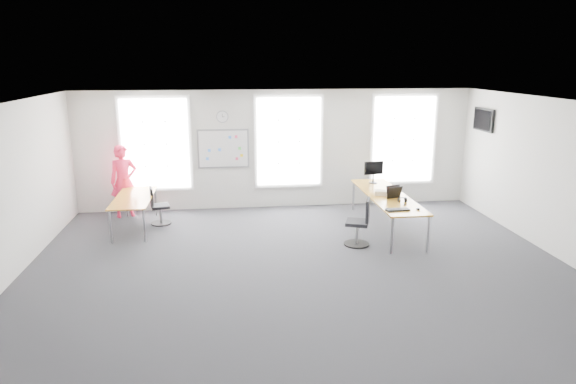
{
  "coord_description": "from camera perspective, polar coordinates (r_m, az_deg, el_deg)",
  "views": [
    {
      "loc": [
        -1.27,
        -8.82,
        3.7
      ],
      "look_at": [
        -0.05,
        1.2,
        1.1
      ],
      "focal_mm": 32.0,
      "sensor_mm": 36.0,
      "label": 1
    }
  ],
  "objects": [
    {
      "name": "wall_left",
      "position": [
        9.82,
        -29.02,
        -0.34
      ],
      "size": [
        0.0,
        10.0,
        10.0
      ],
      "primitive_type": "plane",
      "rotation": [
        1.57,
        0.0,
        1.57
      ],
      "color": "silver",
      "rests_on": "ground"
    },
    {
      "name": "desk_right",
      "position": [
        11.66,
        10.94,
        -0.57
      ],
      "size": [
        0.86,
        3.21,
        0.78
      ],
      "color": "gold",
      "rests_on": "ground"
    },
    {
      "name": "wall_back",
      "position": [
        13.07,
        -1.24,
        4.75
      ],
      "size": [
        10.0,
        0.0,
        10.0
      ],
      "primitive_type": "plane",
      "rotation": [
        1.57,
        0.0,
        0.0
      ],
      "color": "silver",
      "rests_on": "ground"
    },
    {
      "name": "window_mid",
      "position": [
        13.04,
        0.08,
        5.62
      ],
      "size": [
        1.6,
        0.06,
        2.2
      ],
      "primitive_type": "cube",
      "color": "white",
      "rests_on": "wall_back"
    },
    {
      "name": "wall_clock",
      "position": [
        12.86,
        -7.31,
        8.3
      ],
      "size": [
        0.3,
        0.04,
        0.3
      ],
      "primitive_type": "cylinder",
      "rotation": [
        1.57,
        0.0,
        0.0
      ],
      "color": "gray",
      "rests_on": "wall_back"
    },
    {
      "name": "paper_stack",
      "position": [
        11.62,
        10.33,
        -0.09
      ],
      "size": [
        0.34,
        0.29,
        0.1
      ],
      "primitive_type": "cube",
      "rotation": [
        0.0,
        0.0,
        -0.32
      ],
      "color": "beige",
      "rests_on": "desk_right"
    },
    {
      "name": "laptop_sleeve",
      "position": [
        11.37,
        11.7,
        -0.01
      ],
      "size": [
        0.35,
        0.28,
        0.28
      ],
      "rotation": [
        0.0,
        0.0,
        0.31
      ],
      "color": "black",
      "rests_on": "desk_right"
    },
    {
      "name": "mouse",
      "position": [
        10.63,
        14.25,
        -1.82
      ],
      "size": [
        0.08,
        0.12,
        0.04
      ],
      "primitive_type": "ellipsoid",
      "rotation": [
        0.0,
        0.0,
        0.04
      ],
      "color": "black",
      "rests_on": "desk_right"
    },
    {
      "name": "whiteboard",
      "position": [
        12.97,
        -7.2,
        4.79
      ],
      "size": [
        1.2,
        0.03,
        0.9
      ],
      "primitive_type": "cube",
      "color": "silver",
      "rests_on": "wall_back"
    },
    {
      "name": "window_left",
      "position": [
        13.06,
        -14.5,
        5.18
      ],
      "size": [
        1.6,
        0.06,
        2.2
      ],
      "primitive_type": "cube",
      "color": "white",
      "rests_on": "wall_back"
    },
    {
      "name": "window_right",
      "position": [
        13.73,
        12.68,
        5.72
      ],
      "size": [
        1.6,
        0.06,
        2.2
      ],
      "primitive_type": "cube",
      "color": "white",
      "rests_on": "wall_back"
    },
    {
      "name": "wall_right",
      "position": [
        11.04,
        27.89,
        1.26
      ],
      "size": [
        0.0,
        10.0,
        10.0
      ],
      "primitive_type": "plane",
      "rotation": [
        1.57,
        0.0,
        -1.57
      ],
      "color": "silver",
      "rests_on": "ground"
    },
    {
      "name": "keyboard",
      "position": [
        10.5,
        12.08,
        -1.95
      ],
      "size": [
        0.51,
        0.25,
        0.02
      ],
      "primitive_type": "cube",
      "rotation": [
        0.0,
        0.0,
        0.17
      ],
      "color": "black",
      "rests_on": "desk_right"
    },
    {
      "name": "monitor",
      "position": [
        12.64,
        9.5,
        2.41
      ],
      "size": [
        0.49,
        0.2,
        0.54
      ],
      "rotation": [
        0.0,
        0.0,
        0.14
      ],
      "color": "black",
      "rests_on": "desk_right"
    },
    {
      "name": "wall_front",
      "position": [
        5.45,
        7.27,
        -9.49
      ],
      "size": [
        10.0,
        0.0,
        10.0
      ],
      "primitive_type": "plane",
      "rotation": [
        -1.57,
        0.0,
        0.0
      ],
      "color": "silver",
      "rests_on": "ground"
    },
    {
      "name": "desk_left",
      "position": [
        11.99,
        -16.75,
        -0.81
      ],
      "size": [
        0.8,
        2.01,
        0.73
      ],
      "color": "gold",
      "rests_on": "ground"
    },
    {
      "name": "floor",
      "position": [
        9.65,
        1.19,
        -8.11
      ],
      "size": [
        10.0,
        10.0,
        0.0
      ],
      "primitive_type": "plane",
      "color": "#252429",
      "rests_on": "ground"
    },
    {
      "name": "chair_right",
      "position": [
        10.6,
        8.01,
        -3.64
      ],
      "size": [
        0.58,
        0.57,
        0.99
      ],
      "rotation": [
        0.0,
        0.0,
        -1.93
      ],
      "color": "black",
      "rests_on": "ground"
    },
    {
      "name": "headphones",
      "position": [
        11.11,
        12.56,
        -0.86
      ],
      "size": [
        0.19,
        0.1,
        0.11
      ],
      "rotation": [
        0.0,
        0.0,
        -0.03
      ],
      "color": "black",
      "rests_on": "desk_right"
    },
    {
      "name": "ceiling",
      "position": [
        8.94,
        1.29,
        9.95
      ],
      "size": [
        10.0,
        10.0,
        0.0
      ],
      "primitive_type": "plane",
      "rotation": [
        3.14,
        0.0,
        0.0
      ],
      "color": "white",
      "rests_on": "ground"
    },
    {
      "name": "person",
      "position": [
        12.94,
        -17.78,
        1.15
      ],
      "size": [
        0.75,
        0.62,
        1.75
      ],
      "primitive_type": "imported",
      "rotation": [
        0.0,
        0.0,
        0.36
      ],
      "color": "#F2264F",
      "rests_on": "ground"
    },
    {
      "name": "lens_cap",
      "position": [
        10.93,
        12.79,
        -1.39
      ],
      "size": [
        0.07,
        0.07,
        0.01
      ],
      "primitive_type": "cylinder",
      "rotation": [
        0.0,
        0.0,
        -0.18
      ],
      "color": "black",
      "rests_on": "desk_right"
    },
    {
      "name": "tv",
      "position": [
        13.43,
        20.91,
        7.52
      ],
      "size": [
        0.06,
        0.9,
        0.55
      ],
      "primitive_type": "cube",
      "color": "black",
      "rests_on": "wall_right"
    },
    {
      "name": "chair_left",
      "position": [
        12.23,
        -14.25,
        -1.73
      ],
      "size": [
        0.48,
        0.48,
        0.88
      ],
      "rotation": [
        0.0,
        0.0,
        1.79
      ],
      "color": "black",
      "rests_on": "ground"
    }
  ]
}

